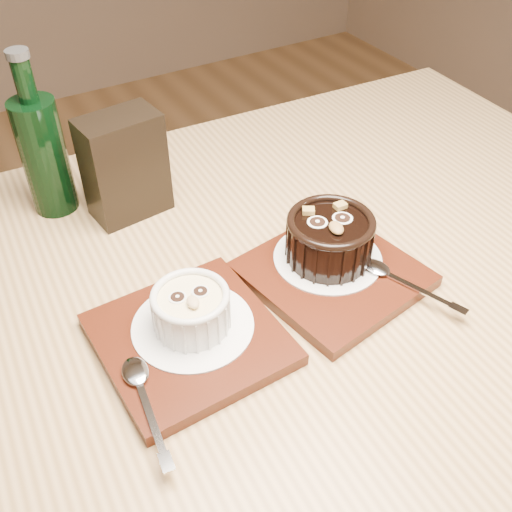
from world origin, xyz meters
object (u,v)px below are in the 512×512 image
at_px(tray_right, 333,274).
at_px(ramekin_dark, 330,237).
at_px(tray_left, 189,339).
at_px(ramekin_white, 191,308).
at_px(table, 251,345).
at_px(green_bottle, 43,152).
at_px(condiment_stand, 125,166).

distance_m(tray_right, ramekin_dark, 0.05).
distance_m(tray_left, tray_right, 0.19).
bearing_deg(tray_left, tray_right, 1.57).
bearing_deg(ramekin_white, table, 26.50).
height_order(ramekin_white, green_bottle, green_bottle).
bearing_deg(table, ramekin_dark, -4.71).
bearing_deg(ramekin_white, tray_right, 9.17).
height_order(condiment_stand, green_bottle, green_bottle).
xyz_separation_m(condiment_stand, green_bottle, (-0.08, 0.06, 0.02)).
bearing_deg(table, tray_left, -160.49).
bearing_deg(tray_right, ramekin_dark, 72.54).
bearing_deg(ramekin_dark, condiment_stand, 140.69).
distance_m(ramekin_white, green_bottle, 0.32).
distance_m(ramekin_white, ramekin_dark, 0.19).
height_order(tray_left, tray_right, same).
height_order(ramekin_white, ramekin_dark, ramekin_dark).
bearing_deg(tray_right, condiment_stand, 121.54).
height_order(tray_left, ramekin_white, ramekin_white).
relative_size(table, ramekin_white, 15.15).
bearing_deg(ramekin_dark, ramekin_white, -158.97).
height_order(table, ramekin_dark, ramekin_dark).
bearing_deg(tray_right, tray_left, -178.43).
bearing_deg(condiment_stand, tray_left, -97.96).
xyz_separation_m(table, green_bottle, (-0.14, 0.28, 0.18)).
distance_m(condiment_stand, green_bottle, 0.11).
xyz_separation_m(table, ramekin_dark, (0.10, -0.01, 0.14)).
bearing_deg(ramekin_white, condiment_stand, 93.95).
relative_size(ramekin_white, condiment_stand, 0.58).
distance_m(table, condiment_stand, 0.28).
relative_size(tray_left, tray_right, 1.00).
relative_size(table, tray_right, 6.88).
bearing_deg(ramekin_dark, tray_right, -91.49).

